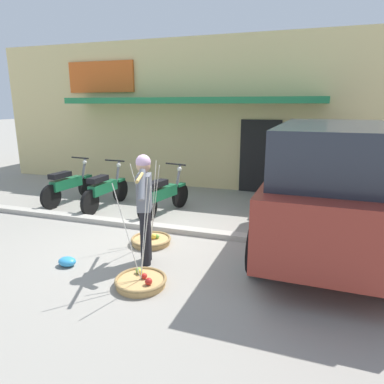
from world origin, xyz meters
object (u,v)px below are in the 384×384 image
Objects in this scene: motorcycle_second_in_row at (105,190)px; wooden_crate at (266,210)px; motorcycle_nearest_shop at (68,185)px; parked_truck at (332,182)px; fruit_vendor at (145,202)px; motorcycle_third_in_row at (164,195)px; fruit_basket_left_side at (141,281)px; plastic_litter_bag at (67,262)px; fruit_basket_right_side at (151,240)px.

wooden_crate is (3.69, 0.51, -0.29)m from motorcycle_second_in_row.
parked_truck is at bearing -7.87° from motorcycle_nearest_shop.
fruit_vendor is at bearing -46.73° from motorcycle_second_in_row.
fruit_basket_left_side is at bearing -72.61° from motorcycle_third_in_row.
fruit_vendor is at bearing -117.51° from wooden_crate.
fruit_vendor is 1.51m from plastic_litter_bag.
fruit_vendor reaches higher than motorcycle_third_in_row.
fruit_basket_left_side is at bearing -70.11° from fruit_vendor.
fruit_basket_left_side reaches higher than motorcycle_second_in_row.
parked_truck is (3.39, -0.72, 0.68)m from motorcycle_third_in_row.
fruit_basket_right_side is at bearing 109.79° from fruit_basket_left_side.
fruit_vendor is at bearing -73.36° from motorcycle_third_in_row.
parked_truck reaches higher than motorcycle_nearest_shop.
fruit_vendor is 0.35× the size of parked_truck.
motorcycle_second_in_row is 4.14× the size of wooden_crate.
fruit_basket_right_side is at bearing -162.40° from parked_truck.
motorcycle_second_in_row is at bearing 133.27° from fruit_vendor.
plastic_litter_bag is at bearing -125.30° from fruit_basket_right_side.
motorcycle_nearest_shop is 4.13× the size of wooden_crate.
parked_truck is (2.93, 0.93, 1.06)m from fruit_basket_right_side.
plastic_litter_bag is (-3.78, -2.13, -1.06)m from parked_truck.
motorcycle_nearest_shop is 3.72m from plastic_litter_bag.
fruit_basket_right_side is at bearing 109.68° from fruit_vendor.
plastic_litter_bag is (-0.40, -2.85, -0.38)m from motorcycle_third_in_row.
fruit_vendor is 0.95× the size of motorcycle_third_in_row.
motorcycle_nearest_shop is at bearing -175.21° from wooden_crate.
fruit_basket_left_side reaches higher than motorcycle_third_in_row.
motorcycle_third_in_row is at bearing 105.33° from fruit_basket_right_side.
fruit_basket_left_side is at bearing -109.25° from wooden_crate.
fruit_basket_left_side is 5.19× the size of plastic_litter_bag.
motorcycle_nearest_shop is at bearing 143.52° from fruit_vendor.
motorcycle_second_in_row reaches higher than wooden_crate.
fruit_basket_right_side is at bearing -40.15° from motorcycle_second_in_row.
plastic_litter_bag is at bearing -150.64° from parked_truck.
plastic_litter_bag is at bearing -53.11° from motorcycle_nearest_shop.
fruit_basket_left_side reaches higher than plastic_litter_bag.
motorcycle_nearest_shop is at bearing 172.13° from parked_truck.
motorcycle_second_in_row is at bearing 179.94° from motorcycle_third_in_row.
fruit_basket_left_side is 3.20m from motorcycle_third_in_row.
fruit_basket_right_side is 3.56m from motorcycle_nearest_shop.
motorcycle_third_in_row is 3.53m from parked_truck.
motorcycle_nearest_shop is 0.37× the size of parked_truck.
fruit_vendor is 0.93× the size of motorcycle_second_in_row.
wooden_crate is (1.48, 2.85, -0.82)m from fruit_vendor.
wooden_crate is at bearing 7.86° from motorcycle_second_in_row.
parked_truck is at bearing -12.01° from motorcycle_third_in_row.
fruit_basket_left_side is at bearing -136.56° from parked_truck.
fruit_basket_left_side is 1.46m from fruit_basket_right_side.
wooden_crate is (-1.20, 1.23, -0.97)m from parked_truck.
fruit_basket_left_side is 3.52m from parked_truck.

